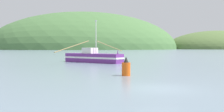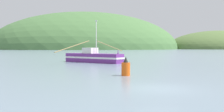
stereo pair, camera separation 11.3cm
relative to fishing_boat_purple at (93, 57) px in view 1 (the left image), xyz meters
name	(u,v)px [view 1 (the left image)]	position (x,y,z in m)	size (l,w,h in m)	color
ground_plane	(160,89)	(2.14, -26.07, -0.82)	(600.00, 600.00, 0.00)	slate
hill_far_left	(84,49)	(7.19, 225.52, -0.82)	(185.92, 148.73, 72.73)	#47703D
hill_mid_right	(217,49)	(144.75, 215.60, -0.82)	(109.76, 87.81, 38.12)	#516B38
fishing_boat_purple	(93,57)	(0.00, 0.00, 0.00)	(11.07, 11.06, 6.51)	#6B2D84
channel_buoy	(126,68)	(1.50, -18.98, -0.15)	(0.73, 0.73, 1.61)	#E55914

